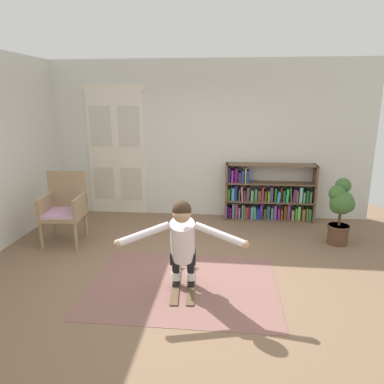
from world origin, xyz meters
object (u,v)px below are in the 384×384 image
skis_pair (183,282)px  person_skier (182,239)px  bookshelf (267,197)px  wicker_chair (64,206)px  potted_plant (341,208)px

skis_pair → person_skier: bearing=-85.1°
bookshelf → wicker_chair: wicker_chair is taller
bookshelf → wicker_chair: 3.55m
bookshelf → wicker_chair: (-3.26, -1.40, 0.16)m
potted_plant → person_skier: 2.80m
bookshelf → potted_plant: (1.01, -1.07, 0.16)m
bookshelf → person_skier: size_ratio=1.14×
wicker_chair → person_skier: size_ratio=0.76×
wicker_chair → skis_pair: (2.03, -1.18, -0.56)m
wicker_chair → person_skier: 2.46m
person_skier → skis_pair: bearing=94.9°
skis_pair → wicker_chair: bearing=149.8°
potted_plant → skis_pair: bearing=-146.1°
wicker_chair → potted_plant: bearing=4.3°
skis_pair → person_skier: size_ratio=0.69×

